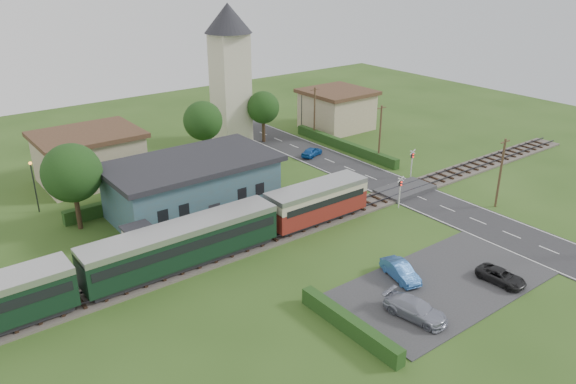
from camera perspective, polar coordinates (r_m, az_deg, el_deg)
ground at (r=52.23m, az=6.09°, el=-3.22°), size 120.00×120.00×0.00m
railway_track at (r=53.49m, az=4.64°, el=-2.37°), size 76.00×3.20×0.49m
road at (r=58.98m, az=13.23°, el=-0.54°), size 6.00×70.00×0.05m
car_park at (r=44.32m, az=15.37°, el=-9.04°), size 17.00×9.00×0.08m
crossing_deck at (r=60.07m, az=11.80°, el=0.24°), size 6.20×3.40×0.45m
platform at (r=50.43m, az=-6.36°, el=-3.94°), size 30.00×3.00×0.45m
equipment_hut at (r=46.68m, az=-14.88°, el=-4.85°), size 2.30×2.30×2.55m
station_building at (r=54.06m, az=-9.67°, el=0.64°), size 16.00×9.00×5.30m
train at (r=43.55m, az=-14.33°, el=-6.27°), size 43.20×2.90×3.40m
church_tower at (r=73.42m, az=-5.96°, el=12.86°), size 6.00×6.00×17.60m
house_west at (r=64.56m, az=-19.52°, el=3.42°), size 10.80×8.80×5.50m
house_east at (r=80.68m, az=4.98°, el=8.40°), size 8.80×8.80×5.50m
hedge_carpark at (r=37.92m, az=6.28°, el=-13.24°), size 0.80×9.00×1.20m
hedge_roadside at (r=71.87m, az=5.74°, el=4.73°), size 0.80×18.00×1.20m
hedge_station at (r=58.59m, az=-11.62°, el=0.11°), size 22.00×0.80×1.30m
tree_a at (r=52.41m, az=-21.10°, el=1.81°), size 5.20×5.20×8.00m
tree_b at (r=66.93m, az=-8.64°, el=7.16°), size 4.60×4.60×7.34m
tree_c at (r=73.73m, az=-2.53°, el=8.57°), size 4.20×4.20×6.78m
utility_pole_b at (r=57.74m, az=20.78°, el=1.88°), size 1.40×0.22×7.00m
utility_pole_c at (r=66.92m, az=9.33°, el=5.88°), size 1.40×0.22×7.00m
utility_pole_d at (r=75.32m, az=2.71°, el=8.07°), size 1.40×0.22×7.00m
crossing_signal_near at (r=55.37m, az=11.33°, el=0.44°), size 0.84×0.28×3.28m
crossing_signal_far at (r=63.42m, az=12.50°, el=3.26°), size 0.84×0.28×3.28m
streetlamp_west at (r=58.29m, az=-24.41°, el=0.87°), size 0.30×0.30×5.15m
streetlamp_east at (r=80.31m, az=1.40°, el=8.60°), size 0.30×0.30×5.15m
car_on_road at (r=69.17m, az=2.44°, el=4.11°), size 3.59×2.37×1.14m
car_park_blue at (r=43.96m, az=11.35°, el=-7.86°), size 2.27×4.12×1.29m
car_park_silver at (r=39.84m, az=12.81°, el=-11.51°), size 2.62×4.81×1.32m
car_park_dark at (r=45.62m, az=20.84°, el=-8.00°), size 1.92×3.81×1.04m
pedestrian_near at (r=54.39m, az=0.71°, el=-0.47°), size 0.70×0.53×1.71m
pedestrian_far at (r=47.39m, az=-13.81°, el=-4.92°), size 0.90×1.00×1.69m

